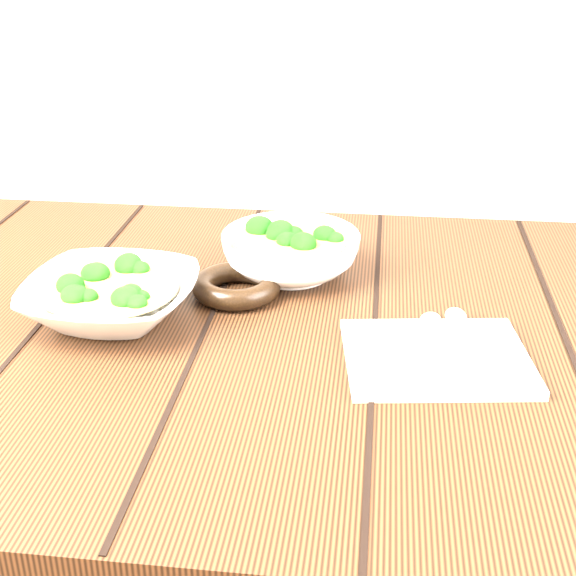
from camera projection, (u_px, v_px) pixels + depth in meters
The scene contains 7 objects.
table at pixel (229, 404), 1.02m from camera, with size 1.20×0.80×0.75m.
soup_bowl_front at pixel (111, 297), 0.97m from camera, with size 0.21×0.21×0.06m.
soup_bowl_back at pixel (291, 253), 1.08m from camera, with size 0.20×0.20×0.07m.
trivet at pixel (236, 286), 1.03m from camera, with size 0.11×0.11×0.03m, color black.
napkin at pixel (436, 357), 0.88m from camera, with size 0.20×0.16×0.01m, color #BDB39D.
spoon_left at pixel (427, 334), 0.91m from camera, with size 0.04×0.16×0.01m.
spoon_right at pixel (457, 329), 0.92m from camera, with size 0.03×0.16×0.01m.
Camera 1 is at (0.18, -0.84, 1.20)m, focal length 50.00 mm.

